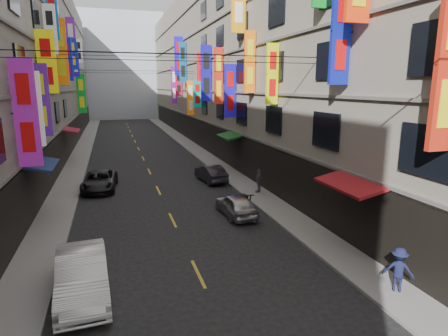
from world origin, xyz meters
TOP-DOWN VIEW (x-y plane):
  - sidewalk_left at (-6.00, 42.00)m, footprint 2.00×90.00m
  - sidewalk_right at (6.00, 42.00)m, footprint 2.00×90.00m
  - building_row_right at (11.99, 42.00)m, footprint 10.14×90.00m
  - haze_block at (0.00, 92.00)m, footprint 18.00×8.00m
  - shop_signage at (-0.06, 35.69)m, footprint 14.00×55.00m
  - street_awnings at (-1.26, 26.00)m, footprint 13.99×35.20m
  - overhead_cables at (0.00, 30.00)m, footprint 14.00×38.04m
  - lane_markings at (0.00, 39.00)m, footprint 0.12×80.20m
  - scooter_far_right at (4.17, 24.35)m, footprint 0.50×1.80m
  - car_left_mid at (-4.00, 17.66)m, footprint 1.88×4.61m
  - car_left_far at (-3.75, 31.27)m, footprint 2.49×4.70m
  - car_right_mid at (3.40, 23.72)m, footprint 1.61×3.62m
  - car_right_far at (4.00, 31.33)m, footprint 1.73×3.87m
  - pedestrian_rnear at (6.10, 14.73)m, footprint 1.09×1.02m
  - pedestrian_rfar at (6.15, 27.26)m, footprint 1.02×1.01m

SIDE VIEW (x-z plane):
  - lane_markings at x=0.00m, z-range 0.00..0.01m
  - sidewalk_left at x=-6.00m, z-range 0.00..0.12m
  - sidewalk_right at x=6.00m, z-range 0.00..0.12m
  - scooter_far_right at x=4.17m, z-range -0.13..1.01m
  - car_right_mid at x=3.40m, z-range 0.00..1.21m
  - car_right_far at x=4.00m, z-range 0.00..1.23m
  - car_left_far at x=-3.75m, z-range 0.00..1.26m
  - car_left_mid at x=-4.00m, z-range 0.00..1.49m
  - pedestrian_rnear at x=6.10m, z-range 0.12..1.65m
  - pedestrian_rfar at x=6.15m, z-range 0.12..1.68m
  - street_awnings at x=-1.26m, z-range 2.80..3.20m
  - overhead_cables at x=0.00m, z-range 8.18..9.42m
  - shop_signage at x=-0.06m, z-range 2.93..15.19m
  - building_row_right at x=11.99m, z-range -0.01..18.99m
  - haze_block at x=0.00m, z-range 0.00..22.00m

